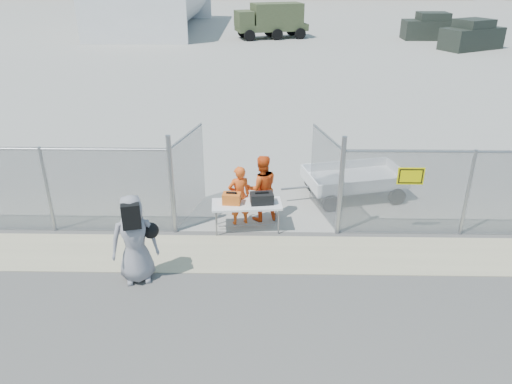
{
  "coord_description": "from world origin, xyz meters",
  "views": [
    {
      "loc": [
        0.2,
        -8.71,
        6.16
      ],
      "look_at": [
        0.0,
        2.0,
        1.1
      ],
      "focal_mm": 35.0,
      "sensor_mm": 36.0,
      "label": 1
    }
  ],
  "objects_px": {
    "security_worker_right": "(262,188)",
    "visitor": "(134,239)",
    "folding_table": "(247,216)",
    "security_worker_left": "(239,196)",
    "utility_trailer": "(354,182)"
  },
  "relations": [
    {
      "from": "folding_table",
      "to": "security_worker_left",
      "type": "distance_m",
      "value": 0.56
    },
    {
      "from": "visitor",
      "to": "utility_trailer",
      "type": "height_order",
      "value": "visitor"
    },
    {
      "from": "security_worker_right",
      "to": "visitor",
      "type": "bearing_deg",
      "value": 33.6
    },
    {
      "from": "security_worker_left",
      "to": "visitor",
      "type": "xyz_separation_m",
      "value": [
        -2.01,
        -2.45,
        0.18
      ]
    },
    {
      "from": "security_worker_right",
      "to": "utility_trailer",
      "type": "distance_m",
      "value": 2.97
    },
    {
      "from": "folding_table",
      "to": "security_worker_left",
      "type": "relative_size",
      "value": 1.08
    },
    {
      "from": "folding_table",
      "to": "visitor",
      "type": "xyz_separation_m",
      "value": [
        -2.21,
        -2.15,
        0.6
      ]
    },
    {
      "from": "folding_table",
      "to": "security_worker_right",
      "type": "bearing_deg",
      "value": 52.71
    },
    {
      "from": "folding_table",
      "to": "security_worker_right",
      "type": "relative_size",
      "value": 0.97
    },
    {
      "from": "folding_table",
      "to": "utility_trailer",
      "type": "height_order",
      "value": "utility_trailer"
    },
    {
      "from": "security_worker_right",
      "to": "utility_trailer",
      "type": "height_order",
      "value": "security_worker_right"
    },
    {
      "from": "folding_table",
      "to": "utility_trailer",
      "type": "bearing_deg",
      "value": 28.7
    },
    {
      "from": "visitor",
      "to": "security_worker_left",
      "type": "bearing_deg",
      "value": 35.92
    },
    {
      "from": "security_worker_left",
      "to": "security_worker_right",
      "type": "height_order",
      "value": "security_worker_right"
    },
    {
      "from": "utility_trailer",
      "to": "security_worker_left",
      "type": "bearing_deg",
      "value": -165.72
    }
  ]
}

